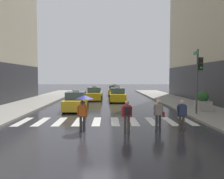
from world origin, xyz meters
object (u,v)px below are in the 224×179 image
object	(u,v)px
traffic_light_pole	(199,72)
planter_near_corner	(203,102)
taxi_second	(118,95)
pedestrian_with_handbag	(159,113)
pedestrian_with_backpack	(127,113)
taxi_lead	(76,102)
taxi_fourth	(114,91)
pedestrian_plain_coat	(182,113)
taxi_third	(95,94)
pedestrian_with_umbrella	(84,103)

from	to	relation	value
traffic_light_pole	planter_near_corner	world-z (taller)	traffic_light_pole
taxi_second	pedestrian_with_handbag	xyz separation A→B (m)	(1.64, -13.98, 0.21)
traffic_light_pole	pedestrian_with_backpack	bearing A→B (deg)	-141.10
taxi_lead	pedestrian_with_handbag	distance (m)	9.18
taxi_fourth	traffic_light_pole	bearing A→B (deg)	-72.93
taxi_second	pedestrian_plain_coat	world-z (taller)	taxi_second
pedestrian_with_handbag	pedestrian_plain_coat	size ratio (longest dim) A/B	1.00
traffic_light_pole	taxi_third	world-z (taller)	traffic_light_pole
taxi_lead	pedestrian_with_backpack	world-z (taller)	taxi_lead
pedestrian_with_umbrella	pedestrian_with_backpack	world-z (taller)	pedestrian_with_umbrella
pedestrian_with_umbrella	taxi_second	bearing A→B (deg)	80.45
pedestrian_with_umbrella	pedestrian_with_handbag	world-z (taller)	pedestrian_with_umbrella
planter_near_corner	taxi_fourth	bearing A→B (deg)	111.86
pedestrian_with_backpack	planter_near_corner	distance (m)	9.26
taxi_fourth	pedestrian_with_umbrella	bearing A→B (deg)	-95.54
taxi_lead	planter_near_corner	size ratio (longest dim) A/B	2.85
taxi_second	taxi_third	xyz separation A→B (m)	(-2.86, 1.75, 0.00)
taxi_lead	pedestrian_with_umbrella	distance (m)	7.79
taxi_lead	pedestrian_with_handbag	size ratio (longest dim) A/B	2.77
taxi_third	pedestrian_plain_coat	xyz separation A→B (m)	(5.75, -15.88, 0.21)
pedestrian_with_handbag	pedestrian_plain_coat	bearing A→B (deg)	-6.72
pedestrian_with_backpack	planter_near_corner	bearing A→B (deg)	42.51
planter_near_corner	traffic_light_pole	bearing A→B (deg)	-123.94
taxi_second	pedestrian_with_handbag	bearing A→B (deg)	-83.29
taxi_second	pedestrian_with_backpack	bearing A→B (deg)	-90.50
traffic_light_pole	planter_near_corner	distance (m)	3.10
taxi_lead	pedestrian_with_umbrella	xyz separation A→B (m)	(1.54, -7.59, 0.79)
traffic_light_pole	planter_near_corner	xyz separation A→B (m)	(1.10, 1.64, -2.38)
traffic_light_pole	pedestrian_with_umbrella	bearing A→B (deg)	-150.52
taxi_lead	taxi_third	xyz separation A→B (m)	(1.08, 8.46, 0.00)
taxi_third	taxi_fourth	size ratio (longest dim) A/B	1.00
taxi_fourth	planter_near_corner	xyz separation A→B (m)	(6.85, -17.08, 0.15)
taxi_third	pedestrian_plain_coat	world-z (taller)	taxi_third
taxi_second	planter_near_corner	xyz separation A→B (m)	(6.70, -8.13, 0.15)
pedestrian_with_handbag	taxi_second	bearing A→B (deg)	96.71
traffic_light_pole	pedestrian_with_umbrella	distance (m)	9.36
traffic_light_pole	taxi_second	world-z (taller)	traffic_light_pole
pedestrian_with_backpack	taxi_fourth	bearing A→B (deg)	90.06
taxi_lead	pedestrian_with_handbag	world-z (taller)	taxi_lead
planter_near_corner	pedestrian_plain_coat	bearing A→B (deg)	-122.53
taxi_lead	pedestrian_plain_coat	xyz separation A→B (m)	(6.83, -7.42, 0.21)
taxi_second	planter_near_corner	world-z (taller)	taxi_second
planter_near_corner	pedestrian_with_umbrella	bearing A→B (deg)	-145.91
pedestrian_with_handbag	planter_near_corner	world-z (taller)	planter_near_corner
planter_near_corner	pedestrian_with_handbag	bearing A→B (deg)	-130.86
pedestrian_with_handbag	pedestrian_plain_coat	xyz separation A→B (m)	(1.24, -0.15, 0.01)
taxi_lead	pedestrian_plain_coat	size ratio (longest dim) A/B	2.77
pedestrian_with_umbrella	taxi_lead	bearing A→B (deg)	101.46
traffic_light_pole	pedestrian_plain_coat	xyz separation A→B (m)	(-2.72, -4.35, -2.32)
taxi_third	planter_near_corner	bearing A→B (deg)	-45.93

